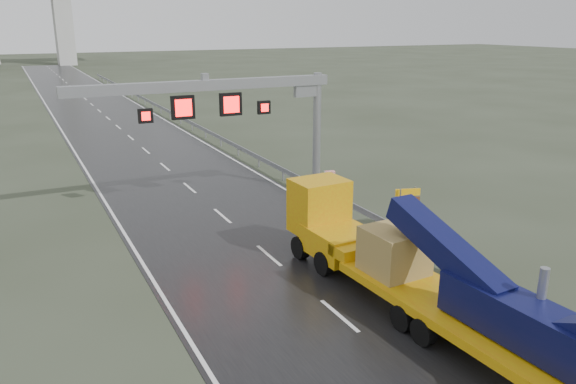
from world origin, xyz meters
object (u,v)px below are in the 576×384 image
sign_gantry (242,105)px  striped_barrier (330,179)px  heavy_haul_truck (415,271)px  exit_sign_pair (407,200)px

sign_gantry → striped_barrier: bearing=2.2°
sign_gantry → heavy_haul_truck: 15.41m
striped_barrier → sign_gantry: bearing=-165.9°
sign_gantry → striped_barrier: (5.90, 0.22, -5.08)m
sign_gantry → exit_sign_pair: sign_gantry is taller
sign_gantry → exit_sign_pair: 10.53m
sign_gantry → striped_barrier: sign_gantry is taller
heavy_haul_truck → striped_barrier: size_ratio=16.65×
sign_gantry → heavy_haul_truck: sign_gantry is taller
exit_sign_pair → heavy_haul_truck: bearing=-108.1°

